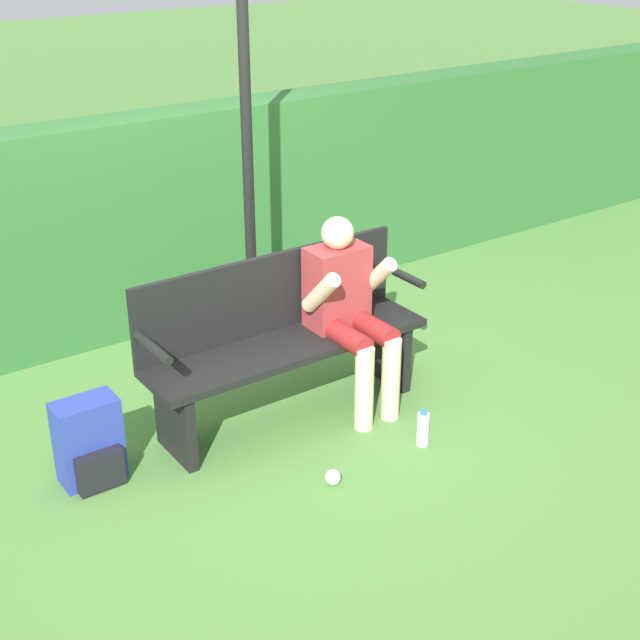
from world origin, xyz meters
The scene contains 8 objects.
ground_plane centered at (0.00, 0.00, 0.00)m, with size 40.00×40.00×0.00m, color #4C7A38.
hedge_back centered at (0.00, 1.66, 0.75)m, with size 12.00×0.37×1.49m.
park_bench centered at (0.00, 0.07, 0.49)m, with size 1.72×0.44×0.95m.
person_seated centered at (0.37, -0.07, 0.64)m, with size 0.49×0.57×1.15m.
backpack centered at (-1.20, 0.05, 0.22)m, with size 0.33×0.25×0.47m.
water_bottle centered at (0.44, -0.69, 0.10)m, with size 0.07×0.07×0.22m.
signpost centered at (0.29, 0.87, 1.64)m, with size 0.35×0.09×2.99m.
litter_crumple centered at (-0.19, -0.71, 0.04)m, with size 0.08×0.08×0.08m.
Camera 1 is at (-2.47, -3.82, 2.77)m, focal length 50.00 mm.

